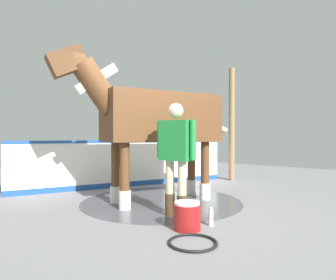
% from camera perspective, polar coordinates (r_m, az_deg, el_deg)
% --- Properties ---
extents(ground_plane, '(16.00, 16.00, 0.02)m').
position_cam_1_polar(ground_plane, '(5.22, -2.14, -12.70)').
color(ground_plane, gray).
extents(wet_patch, '(2.94, 2.94, 0.00)m').
position_cam_1_polar(wet_patch, '(5.50, -1.24, -11.88)').
color(wet_patch, '#4C4C54').
rests_on(wet_patch, ground).
extents(barrier_wall, '(2.12, 4.89, 1.11)m').
position_cam_1_polar(barrier_wall, '(7.06, -7.85, -4.87)').
color(barrier_wall, white).
rests_on(barrier_wall, ground).
extents(roof_post_far, '(0.16, 0.16, 3.06)m').
position_cam_1_polar(roof_post_far, '(8.15, 12.38, 3.01)').
color(roof_post_far, olive).
rests_on(roof_post_far, ground).
extents(horse, '(1.71, 3.30, 2.66)m').
position_cam_1_polar(horse, '(5.32, -2.46, 4.02)').
color(horse, brown).
rests_on(horse, ground).
extents(handler, '(0.68, 0.25, 1.70)m').
position_cam_1_polar(handler, '(4.33, 1.54, -2.19)').
color(handler, '#47331E').
rests_on(handler, ground).
extents(wash_bucket, '(0.35, 0.35, 0.36)m').
position_cam_1_polar(wash_bucket, '(3.88, 3.73, -14.60)').
color(wash_bucket, maroon).
rests_on(wash_bucket, ground).
extents(bottle_shampoo, '(0.07, 0.07, 0.25)m').
position_cam_1_polar(bottle_shampoo, '(4.08, 8.38, -14.74)').
color(bottle_shampoo, white).
rests_on(bottle_shampoo, ground).
extents(bottle_spray, '(0.06, 0.06, 0.18)m').
position_cam_1_polar(bottle_spray, '(4.18, 5.55, -14.77)').
color(bottle_spray, '#4CA559').
rests_on(bottle_spray, ground).
extents(hose_coil, '(0.56, 0.56, 0.03)m').
position_cam_1_polar(hose_coil, '(3.45, 4.88, -19.35)').
color(hose_coil, black).
rests_on(hose_coil, ground).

